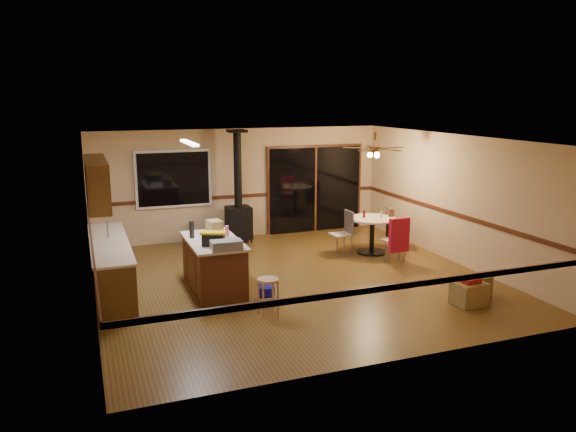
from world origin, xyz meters
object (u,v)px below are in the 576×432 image
wood_stove (238,211)px  toolbox_black (214,240)px  blue_bucket (266,293)px  bar_stool (268,297)px  chair_near (398,235)px  kitchen_island (214,265)px  chair_right (391,223)px  toolbox_grey (226,245)px  box_corner_a (469,293)px  box_corner_b (476,285)px  chair_left (345,228)px  dining_table (372,229)px  box_under_window (196,238)px

wood_stove → toolbox_black: wood_stove is taller
toolbox_black → blue_bucket: (0.76, -0.47, -0.88)m
bar_stool → blue_bucket: bearing=74.0°
wood_stove → toolbox_black: bearing=-111.9°
bar_stool → chair_near: bearing=27.0°
toolbox_black → chair_near: toolbox_black is taller
kitchen_island → chair_right: (4.27, 1.22, 0.14)m
wood_stove → chair_right: size_ratio=3.60×
toolbox_grey → box_corner_a: bearing=-21.9°
kitchen_island → box_corner_b: (4.16, -1.83, -0.29)m
blue_bucket → chair_left: bearing=39.8°
dining_table → box_corner_b: bearing=-81.7°
wood_stove → toolbox_grey: wood_stove is taller
bar_stool → dining_table: bearing=38.7°
box_corner_a → chair_right: bearing=81.0°
chair_near → chair_left: bearing=125.5°
chair_near → box_corner_b: 2.12m
kitchen_island → box_corner_b: 4.56m
chair_near → box_under_window: (-3.56, 2.83, -0.42)m
wood_stove → box_under_window: wood_stove is taller
toolbox_grey → dining_table: size_ratio=0.49×
dining_table → chair_right: bearing=12.6°
kitchen_island → box_corner_b: bearing=-23.7°
toolbox_grey → blue_bucket: 1.07m
box_corner_a → box_corner_b: bearing=39.2°
wood_stove → box_corner_b: size_ratio=6.18×
box_under_window → toolbox_black: bearing=-96.1°
toolbox_grey → chair_near: bearing=13.7°
chair_near → box_corner_b: bearing=-81.2°
dining_table → chair_right: size_ratio=1.44×
kitchen_island → box_under_window: size_ratio=3.73×
chair_near → toolbox_grey: bearing=-166.3°
wood_stove → box_corner_a: bearing=-65.1°
kitchen_island → chair_left: (3.15, 1.20, 0.14)m
bar_stool → box_corner_b: size_ratio=1.47×
toolbox_grey → toolbox_black: toolbox_black is taller
kitchen_island → bar_stool: 1.58m
toolbox_black → chair_near: 3.98m
toolbox_black → chair_left: 3.60m
wood_stove → chair_near: wood_stove is taller
dining_table → box_corner_a: 3.30m
box_under_window → chair_near: bearing=-38.5°
kitchen_island → chair_left: 3.37m
box_under_window → box_corner_b: (3.87, -4.88, -0.02)m
blue_bucket → dining_table: bearing=32.5°
toolbox_grey → box_under_window: bearing=86.4°
kitchen_island → wood_stove: (1.30, 3.05, 0.28)m
kitchen_island → dining_table: bearing=16.4°
dining_table → box_corner_a: (-0.01, -3.29, -0.35)m
chair_right → box_corner_b: (-0.11, -3.05, -0.43)m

